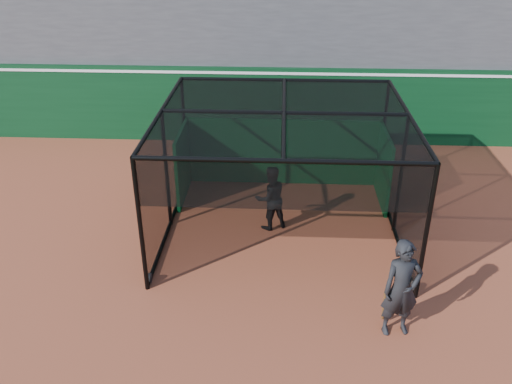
{
  "coord_description": "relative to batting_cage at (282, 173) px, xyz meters",
  "views": [
    {
      "loc": [
        0.65,
        -8.61,
        6.99
      ],
      "look_at": [
        0.12,
        2.0,
        1.4
      ],
      "focal_mm": 38.0,
      "sensor_mm": 36.0,
      "label": 1
    }
  ],
  "objects": [
    {
      "name": "ground",
      "position": [
        -0.7,
        -2.85,
        -1.48
      ],
      "size": [
        120.0,
        120.0,
        0.0
      ],
      "primitive_type": "plane",
      "color": "brown",
      "rests_on": "ground"
    },
    {
      "name": "batting_cage",
      "position": [
        0.0,
        0.0,
        0.0
      ],
      "size": [
        5.58,
        5.24,
        2.96
      ],
      "color": "black",
      "rests_on": "ground"
    },
    {
      "name": "outfield_wall",
      "position": [
        -0.7,
        5.65,
        -0.19
      ],
      "size": [
        50.0,
        0.5,
        2.5
      ],
      "color": "#093517",
      "rests_on": "ground"
    },
    {
      "name": "batter",
      "position": [
        -0.27,
        -0.02,
        -0.67
      ],
      "size": [
        0.97,
        0.89,
        1.63
      ],
      "primitive_type": "imported",
      "rotation": [
        0.0,
        0.0,
        3.57
      ],
      "color": "black",
      "rests_on": "ground"
    },
    {
      "name": "on_deck_player",
      "position": [
        2.15,
        -3.61,
        -0.51
      ],
      "size": [
        0.79,
        0.6,
        1.95
      ],
      "color": "black",
      "rests_on": "ground"
    }
  ]
}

